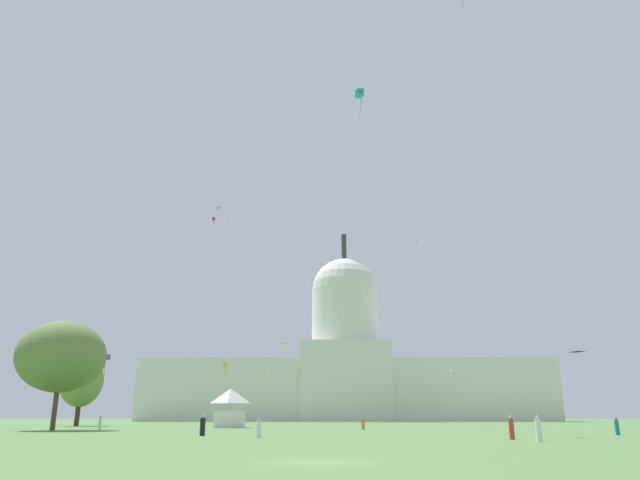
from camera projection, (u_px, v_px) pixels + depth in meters
The scene contains 25 objects.
ground_plane at pixel (320, 462), 22.46m from camera, with size 800.00×800.00×0.00m, color #567F42.
capitol_building at pixel (345, 371), 203.05m from camera, with size 137.42×27.68×65.95m.
event_tent at pixel (230, 408), 89.88m from camera, with size 4.67×4.91×5.75m.
tree_west_far at pixel (81, 381), 106.54m from camera, with size 8.11×7.56×12.48m.
tree_west_mid at pixel (61, 356), 74.61m from camera, with size 11.86×11.09×13.43m.
person_orange_mid_left at pixel (363, 424), 77.53m from camera, with size 0.55×0.55×1.52m.
person_white_back_center at pixel (538, 430), 40.80m from camera, with size 0.48×0.48×1.72m.
person_red_near_tent at pixel (511, 428), 44.16m from camera, with size 0.53×0.53×1.72m.
person_black_mid_right at pixel (203, 427), 52.28m from camera, with size 0.63×0.63×1.76m.
person_white_lawn_far_right at pixel (259, 429), 47.55m from camera, with size 0.55×0.55×1.52m.
person_white_mid_center at pixel (100, 423), 74.82m from camera, with size 0.43×0.43×1.71m.
person_teal_back_left at pixel (617, 427), 54.47m from camera, with size 0.54×0.54×1.58m.
kite_violet_low at pixel (107, 358), 79.09m from camera, with size 1.04×1.04×4.29m.
kite_pink_low at pixel (451, 370), 167.92m from camera, with size 0.70×1.13×0.88m.
kite_blue_low at pixel (71, 340), 72.41m from camera, with size 1.15×1.28×0.17m.
kite_gold_low at pixel (225, 368), 95.32m from camera, with size 0.62×1.05×4.66m.
kite_magenta_high at pixel (416, 242), 194.90m from camera, with size 0.79×0.82×1.36m.
kite_white_low at pixel (285, 344), 111.03m from camera, with size 1.17×1.18×0.94m.
kite_cyan_high at pixel (216, 209), 115.27m from camera, with size 1.36×1.88×0.21m.
kite_black_low at pixel (579, 355), 66.06m from camera, with size 1.51×1.44×0.15m.
kite_turquoise_high at pixel (360, 94), 73.72m from camera, with size 1.20×1.18×3.84m.
kite_yellow_mid at pixel (313, 276), 112.41m from camera, with size 1.25×1.48×3.91m.
kite_orange_low at pixel (267, 367), 171.69m from camera, with size 1.22×1.22×3.89m.
kite_red_high at pixel (214, 219), 142.03m from camera, with size 0.70×0.71×1.89m.
kite_lime_high at pixel (228, 219), 169.27m from camera, with size 0.81×1.15×0.21m.
Camera 1 is at (0.53, -23.95, 1.68)m, focal length 33.05 mm.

